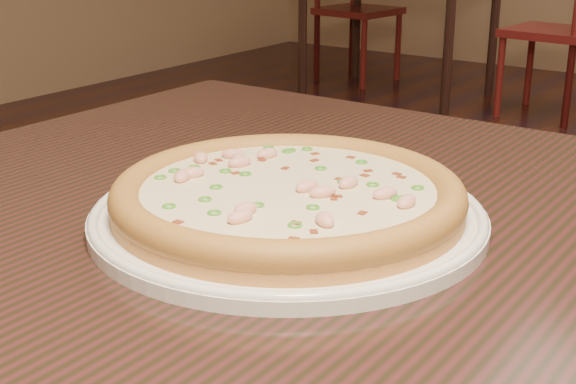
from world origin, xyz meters
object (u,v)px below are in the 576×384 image
Objects in this scene: hero_table at (428,337)px; chair_a at (351,9)px; pizza at (288,195)px; plate at (288,214)px; chair_b at (563,32)px.

chair_a reaches higher than hero_table.
hero_table is at bearing 22.59° from pizza.
chair_b is (-0.84, 3.55, -0.32)m from plate.
pizza is (-0.12, -0.05, 0.13)m from hero_table.
hero_table is 3.82× the size of pizza.
chair_a is at bearing 122.08° from hero_table.
chair_a is at bearing 170.48° from chair_b.
pizza is at bearing 179.79° from plate.
pizza is 4.40m from chair_a.
chair_b reaches higher than hero_table.
pizza is at bearing -76.70° from chair_b.
hero_table is 4.41m from chair_a.
plate is 0.37× the size of chair_b.
plate is 3.67m from chair_b.
pizza reaches higher than hero_table.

